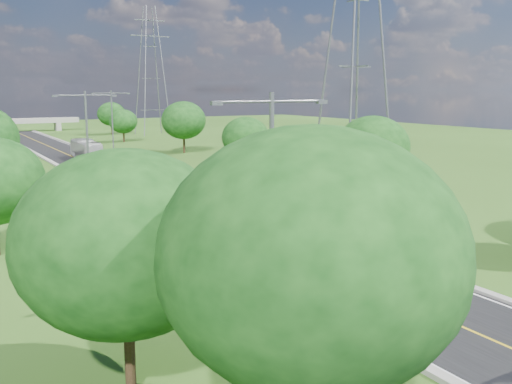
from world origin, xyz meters
TOP-DOWN VIEW (x-y plane):
  - ground at (0.00, 60.00)m, footprint 260.00×260.00m
  - road at (0.00, 66.00)m, footprint 8.00×150.00m
  - curb_left at (-4.25, 66.00)m, footprint 0.50×150.00m
  - curb_right at (4.25, 66.00)m, footprint 0.50×150.00m
  - speed_limit_sign at (5.20, 37.98)m, footprint 0.55×0.09m
  - overpass at (0.00, 140.00)m, footprint 30.00×3.00m
  - streetlight_near_left at (-6.00, 12.00)m, footprint 5.90×0.25m
  - streetlight_mid_left at (-6.00, 45.00)m, footprint 5.90×0.25m
  - streetlight_far_right at (6.00, 78.00)m, footprint 5.90×0.25m
  - power_tower_near at (22.00, 40.00)m, footprint 9.00×6.40m
  - power_tower_far at (26.00, 115.00)m, footprint 9.00×6.40m
  - tree_la at (-14.00, 8.00)m, footprint 7.14×7.14m
  - tree_lf at (-11.00, 2.00)m, footprint 7.98×7.98m
  - tree_rb at (16.00, 30.00)m, footprint 6.72×6.72m
  - tree_rc at (15.00, 52.00)m, footprint 5.88×5.88m
  - tree_rd at (17.00, 76.00)m, footprint 7.14×7.14m
  - tree_re at (14.50, 100.00)m, footprint 5.46×5.46m
  - tree_rf at (18.00, 120.00)m, footprint 6.30×6.30m
  - bus_outbound at (0.84, 74.02)m, footprint 2.78×10.61m
  - bus_inbound at (-1.92, 54.16)m, footprint 4.29×10.95m

SIDE VIEW (x-z plane):
  - ground at x=0.00m, z-range 0.00..0.00m
  - road at x=0.00m, z-range 0.00..0.06m
  - curb_left at x=-4.25m, z-range 0.00..0.22m
  - curb_right at x=4.25m, z-range 0.00..0.22m
  - bus_outbound at x=0.84m, z-range 0.06..3.00m
  - bus_inbound at x=-1.92m, z-range 0.06..3.03m
  - speed_limit_sign at x=5.20m, z-range 0.40..2.80m
  - overpass at x=0.00m, z-range 0.81..4.01m
  - tree_re at x=14.50m, z-range 0.85..7.20m
  - tree_rc at x=15.00m, z-range 0.91..7.75m
  - tree_rf at x=18.00m, z-range 0.98..8.31m
  - tree_rb at x=16.00m, z-range 1.05..8.86m
  - tree_la at x=-14.00m, z-range 1.11..9.42m
  - tree_rd at x=17.00m, z-range 1.11..9.42m
  - tree_lf at x=-11.00m, z-range 1.24..10.53m
  - streetlight_near_left at x=-6.00m, z-range 0.94..10.94m
  - streetlight_mid_left at x=-6.00m, z-range 0.94..10.94m
  - streetlight_far_right at x=6.00m, z-range 0.94..10.94m
  - power_tower_near at x=22.00m, z-range 0.01..28.01m
  - power_tower_far at x=26.00m, z-range 0.01..28.01m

